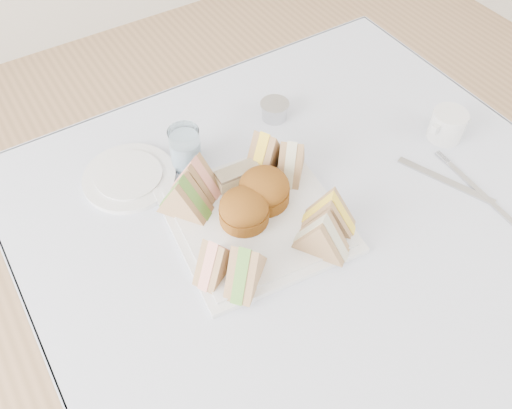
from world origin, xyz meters
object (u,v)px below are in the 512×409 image
serving_plate (256,220)px  water_glass (185,148)px  creamer_jug (447,125)px  table (310,325)px

serving_plate → water_glass: water_glass is taller
serving_plate → creamer_jug: size_ratio=4.13×
water_glass → creamer_jug: water_glass is taller
serving_plate → creamer_jug: bearing=4.3°
table → water_glass: bearing=116.4°
water_glass → creamer_jug: bearing=-23.4°
water_glass → table: bearing=-63.6°
serving_plate → water_glass: bearing=107.5°
table → creamer_jug: (0.36, 0.06, 0.41)m
serving_plate → water_glass: 0.20m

